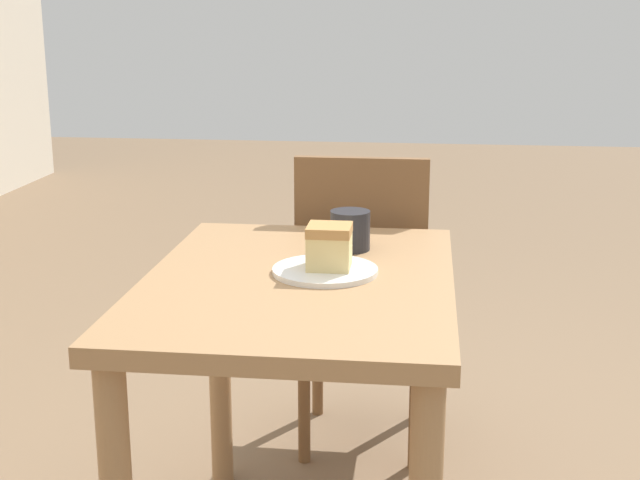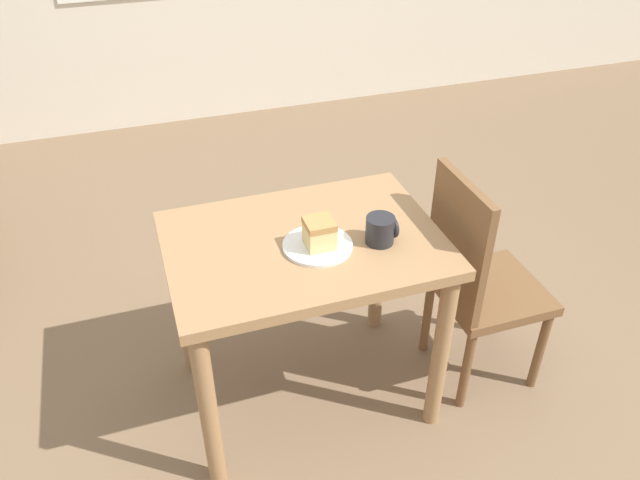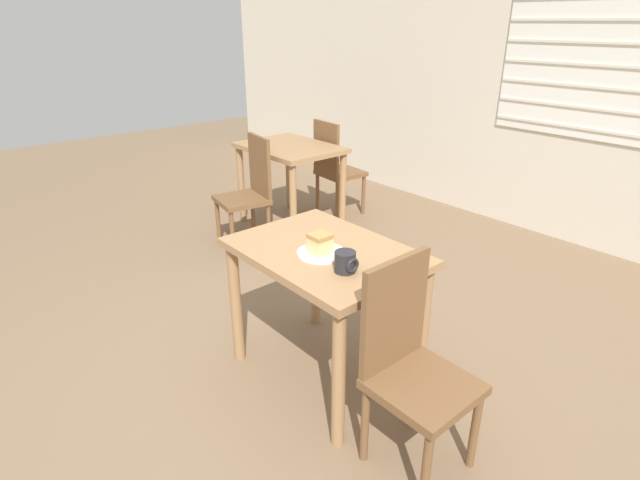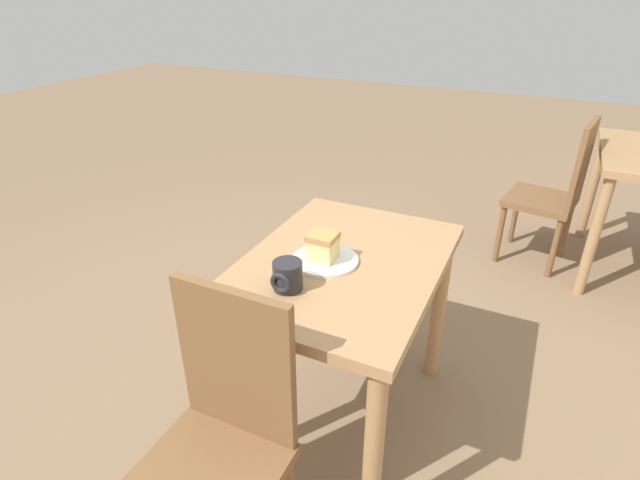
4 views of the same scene
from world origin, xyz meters
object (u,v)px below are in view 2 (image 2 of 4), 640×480
Objects in this scene: plate at (318,245)px; coffee_mug at (381,230)px; cake_slice at (319,233)px; chair_near_window at (477,279)px; dining_table_near at (304,270)px.

coffee_mug is at bearing -10.03° from plate.
cake_slice is at bearing -67.78° from plate.
dining_table_near is at bearing 81.60° from chair_near_window.
coffee_mug is at bearing 89.40° from chair_near_window.
dining_table_near is 0.20m from cake_slice.
plate is at bearing 169.97° from coffee_mug.
coffee_mug is (0.21, -0.04, 0.04)m from plate.
plate is at bearing -60.07° from dining_table_near.
dining_table_near is 1.00× the size of chair_near_window.
plate is (0.03, -0.05, 0.13)m from dining_table_near.
chair_near_window is (0.64, -0.09, -0.13)m from dining_table_near.
plate is at bearing 86.16° from chair_near_window.
chair_near_window reaches higher than dining_table_near.
cake_slice is at bearing -61.09° from dining_table_near.
coffee_mug reaches higher than dining_table_near.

